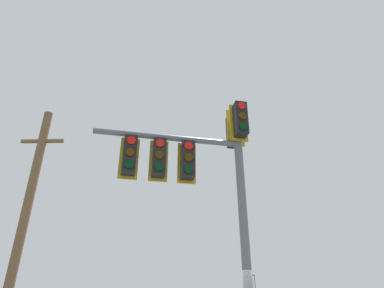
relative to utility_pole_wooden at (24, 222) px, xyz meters
The scene contains 2 objects.
signal_mast_assembly 7.90m from the utility_pole_wooden, behind, with size 2.62×3.22×6.54m.
utility_pole_wooden is the anchor object (origin of this frame).
Camera 1 is at (-4.59, 6.56, 1.53)m, focal length 32.04 mm.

